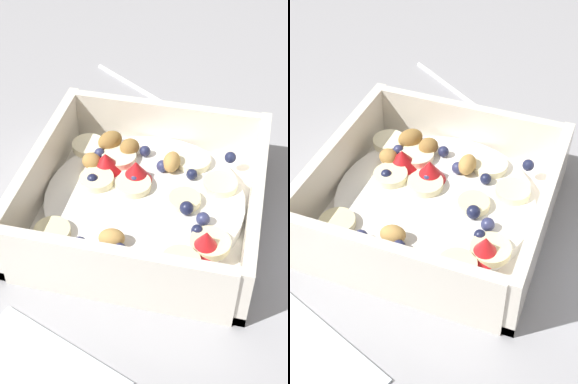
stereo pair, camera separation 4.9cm
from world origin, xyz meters
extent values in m
plane|color=#9E9EA3|center=(0.00, 0.00, 0.00)|extent=(2.40, 2.40, 0.00)
cube|color=white|center=(0.00, 0.01, 0.01)|extent=(0.21, 0.21, 0.01)
cube|color=white|center=(0.00, -0.09, 0.03)|extent=(0.21, 0.01, 0.06)
cube|color=white|center=(0.00, 0.11, 0.03)|extent=(0.21, 0.01, 0.06)
cube|color=white|center=(-0.10, 0.01, 0.03)|extent=(0.01, 0.19, 0.06)
cube|color=white|center=(0.10, 0.01, 0.03)|extent=(0.01, 0.19, 0.06)
cylinder|color=white|center=(0.00, 0.01, 0.02)|extent=(0.18, 0.18, 0.01)
cylinder|color=beige|center=(-0.03, 0.08, 0.03)|extent=(0.05, 0.05, 0.01)
cylinder|color=beige|center=(0.07, 0.06, 0.03)|extent=(0.04, 0.04, 0.01)
cylinder|color=#F7EFC6|center=(-0.05, -0.02, 0.03)|extent=(0.04, 0.04, 0.01)
cylinder|color=#F4EAB7|center=(-0.01, 0.00, 0.03)|extent=(0.03, 0.03, 0.01)
cylinder|color=beige|center=(0.05, 0.08, 0.03)|extent=(0.04, 0.04, 0.01)
cylinder|color=#F4EAB7|center=(-0.01, -0.03, 0.03)|extent=(0.04, 0.04, 0.01)
cylinder|color=#F7EFC6|center=(-0.06, -0.06, 0.03)|extent=(0.05, 0.05, 0.01)
cylinder|color=beige|center=(0.00, 0.05, 0.03)|extent=(0.04, 0.04, 0.01)
cylinder|color=#F7EFC6|center=(-0.06, 0.05, 0.03)|extent=(0.04, 0.04, 0.01)
cylinder|color=beige|center=(0.06, -0.05, 0.03)|extent=(0.04, 0.04, 0.01)
cone|color=red|center=(-0.02, 0.00, 0.03)|extent=(0.04, 0.04, 0.02)
cone|color=red|center=(-0.03, -0.03, 0.03)|extent=(0.04, 0.04, 0.02)
cone|color=red|center=(0.05, 0.08, 0.03)|extent=(0.04, 0.04, 0.02)
sphere|color=#191E3D|center=(0.01, 0.05, 0.03)|extent=(0.01, 0.01, 0.01)
sphere|color=navy|center=(-0.02, 0.00, 0.03)|extent=(0.01, 0.01, 0.01)
sphere|color=#191E3D|center=(-0.01, -0.04, 0.03)|extent=(0.01, 0.01, 0.01)
sphere|color=navy|center=(-0.04, 0.02, 0.03)|extent=(0.01, 0.01, 0.01)
sphere|color=navy|center=(0.02, 0.07, 0.03)|extent=(0.01, 0.01, 0.01)
sphere|color=navy|center=(-0.05, -0.04, 0.03)|extent=(0.01, 0.01, 0.01)
sphere|color=#23284C|center=(0.07, 0.01, 0.03)|extent=(0.01, 0.01, 0.01)
sphere|color=#23284C|center=(-0.06, 0.00, 0.03)|extent=(0.01, 0.01, 0.01)
sphere|color=#191E3D|center=(-0.07, 0.08, 0.03)|extent=(0.01, 0.01, 0.01)
sphere|color=navy|center=(0.07, -0.02, 0.03)|extent=(0.01, 0.01, 0.01)
sphere|color=#191E3D|center=(-0.03, 0.05, 0.03)|extent=(0.01, 0.01, 0.01)
sphere|color=#191E3D|center=(0.04, 0.07, 0.03)|extent=(0.01, 0.01, 0.01)
sphere|color=#191E3D|center=(-0.03, -0.04, 0.03)|extent=(0.01, 0.01, 0.01)
ellipsoid|color=olive|center=(-0.06, -0.04, 0.03)|extent=(0.03, 0.03, 0.02)
ellipsoid|color=tan|center=(0.06, 0.00, 0.03)|extent=(0.02, 0.02, 0.02)
ellipsoid|color=olive|center=(-0.06, -0.02, 0.03)|extent=(0.03, 0.03, 0.02)
ellipsoid|color=#AD7F42|center=(-0.03, -0.05, 0.03)|extent=(0.02, 0.02, 0.02)
ellipsoid|color=tan|center=(-0.04, 0.03, 0.03)|extent=(0.02, 0.02, 0.02)
ellipsoid|color=silver|center=(-0.17, 0.02, 0.00)|extent=(0.05, 0.06, 0.01)
cylinder|color=silver|center=(-0.22, -0.05, 0.00)|extent=(0.08, 0.11, 0.01)
camera|label=1|loc=(0.35, 0.09, 0.36)|focal=50.72mm
camera|label=2|loc=(0.34, 0.14, 0.36)|focal=50.72mm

